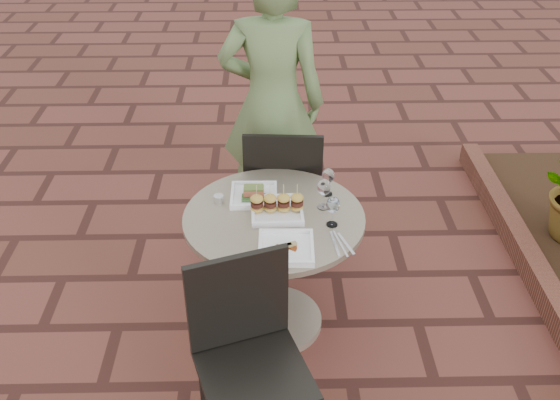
{
  "coord_description": "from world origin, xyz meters",
  "views": [
    {
      "loc": [
        0.01,
        -2.5,
        2.49
      ],
      "look_at": [
        0.07,
        0.02,
        0.82
      ],
      "focal_mm": 40.0,
      "sensor_mm": 36.0,
      "label": 1
    }
  ],
  "objects_px": {
    "chair_far": "(283,185)",
    "chair_near": "(247,342)",
    "plate_sliders": "(277,206)",
    "plate_tuna": "(286,248)",
    "cafe_table": "(274,254)",
    "diner": "(272,104)",
    "plate_salmon": "(254,195)"
  },
  "relations": [
    {
      "from": "diner",
      "to": "plate_salmon",
      "type": "distance_m",
      "value": 0.81
    },
    {
      "from": "chair_far",
      "to": "chair_near",
      "type": "distance_m",
      "value": 1.25
    },
    {
      "from": "plate_sliders",
      "to": "chair_far",
      "type": "bearing_deg",
      "value": 85.13
    },
    {
      "from": "plate_salmon",
      "to": "plate_tuna",
      "type": "bearing_deg",
      "value": -70.95
    },
    {
      "from": "cafe_table",
      "to": "plate_tuna",
      "type": "relative_size",
      "value": 3.49
    },
    {
      "from": "plate_tuna",
      "to": "chair_far",
      "type": "bearing_deg",
      "value": 89.29
    },
    {
      "from": "diner",
      "to": "plate_tuna",
      "type": "bearing_deg",
      "value": 97.55
    },
    {
      "from": "cafe_table",
      "to": "chair_far",
      "type": "distance_m",
      "value": 0.57
    },
    {
      "from": "chair_near",
      "to": "plate_salmon",
      "type": "bearing_deg",
      "value": 69.54
    },
    {
      "from": "cafe_table",
      "to": "plate_sliders",
      "type": "relative_size",
      "value": 3.38
    },
    {
      "from": "plate_salmon",
      "to": "plate_tuna",
      "type": "relative_size",
      "value": 0.92
    },
    {
      "from": "chair_far",
      "to": "plate_sliders",
      "type": "bearing_deg",
      "value": 88.44
    },
    {
      "from": "chair_far",
      "to": "plate_sliders",
      "type": "distance_m",
      "value": 0.59
    },
    {
      "from": "cafe_table",
      "to": "plate_sliders",
      "type": "distance_m",
      "value": 0.29
    },
    {
      "from": "plate_salmon",
      "to": "diner",
      "type": "bearing_deg",
      "value": 82.59
    },
    {
      "from": "cafe_table",
      "to": "plate_salmon",
      "type": "relative_size",
      "value": 3.78
    },
    {
      "from": "chair_far",
      "to": "cafe_table",
      "type": "bearing_deg",
      "value": 87.07
    },
    {
      "from": "diner",
      "to": "plate_tuna",
      "type": "relative_size",
      "value": 6.87
    },
    {
      "from": "plate_tuna",
      "to": "chair_near",
      "type": "bearing_deg",
      "value": -114.17
    },
    {
      "from": "plate_salmon",
      "to": "chair_far",
      "type": "bearing_deg",
      "value": 68.06
    },
    {
      "from": "cafe_table",
      "to": "chair_far",
      "type": "bearing_deg",
      "value": 83.76
    },
    {
      "from": "chair_far",
      "to": "diner",
      "type": "relative_size",
      "value": 0.52
    },
    {
      "from": "cafe_table",
      "to": "chair_far",
      "type": "xyz_separation_m",
      "value": [
        0.06,
        0.56,
        0.07
      ]
    },
    {
      "from": "plate_salmon",
      "to": "plate_sliders",
      "type": "bearing_deg",
      "value": -50.08
    },
    {
      "from": "chair_far",
      "to": "plate_tuna",
      "type": "distance_m",
      "value": 0.87
    },
    {
      "from": "chair_far",
      "to": "chair_near",
      "type": "height_order",
      "value": "same"
    },
    {
      "from": "plate_salmon",
      "to": "plate_sliders",
      "type": "height_order",
      "value": "plate_sliders"
    },
    {
      "from": "diner",
      "to": "plate_sliders",
      "type": "distance_m",
      "value": 0.94
    },
    {
      "from": "cafe_table",
      "to": "plate_sliders",
      "type": "height_order",
      "value": "plate_sliders"
    },
    {
      "from": "diner",
      "to": "plate_salmon",
      "type": "bearing_deg",
      "value": 87.89
    },
    {
      "from": "plate_sliders",
      "to": "plate_tuna",
      "type": "height_order",
      "value": "plate_sliders"
    },
    {
      "from": "chair_near",
      "to": "plate_tuna",
      "type": "relative_size",
      "value": 3.6
    }
  ]
}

